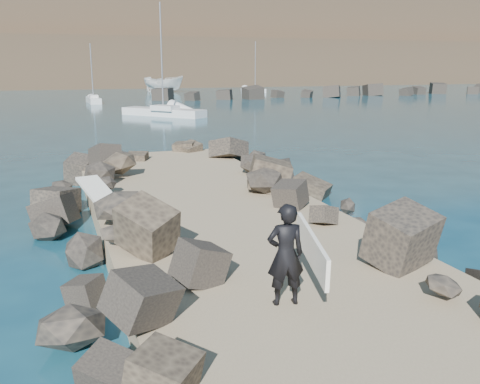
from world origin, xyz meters
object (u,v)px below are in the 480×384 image
Objects in this scene: surfer_with_board at (289,254)px; sailboat_c at (164,112)px; surfboard_resting at (101,199)px; boat_imported at (164,84)px.

sailboat_c is at bearing 81.41° from surfer_with_board.
sailboat_c is (8.19, 32.74, -0.69)m from surfboard_resting.
surfboard_resting is 77.01m from boat_imported.
boat_imported is 3.38× the size of surfer_with_board.
surfboard_resting is 0.24× the size of sailboat_c.
boat_imported reaches higher than surfboard_resting.
sailboat_c is at bearing 62.44° from surfboard_resting.
surfer_with_board is 39.30m from sailboat_c.
boat_imported is 0.71× the size of sailboat_c.
surfboard_resting is at bearing -104.04° from sailboat_c.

